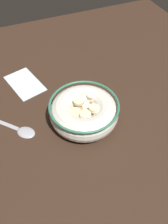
{
  "coord_description": "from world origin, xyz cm",
  "views": [
    {
      "loc": [
        -34.92,
        14.57,
        46.54
      ],
      "look_at": [
        0.0,
        0.0,
        3.0
      ],
      "focal_mm": 36.96,
      "sensor_mm": 36.0,
      "label": 1
    }
  ],
  "objects": [
    {
      "name": "folded_napkin",
      "position": [
        19.69,
        11.03,
        0.15
      ],
      "size": [
        14.66,
        10.98,
        0.3
      ],
      "primitive_type": "cube",
      "rotation": [
        0.0,
        0.0,
        0.26
      ],
      "color": "silver",
      "rests_on": "ground_plane"
    },
    {
      "name": "cereal_bowl",
      "position": [
        0.02,
        -0.01,
        3.2
      ],
      "size": [
        17.37,
        17.37,
        5.94
      ],
      "color": "silver",
      "rests_on": "ground_plane"
    },
    {
      "name": "spoon",
      "position": [
        3.37,
        16.45,
        0.34
      ],
      "size": [
        14.2,
        13.54,
        0.8
      ],
      "color": "#A5A5AD",
      "rests_on": "ground_plane"
    },
    {
      "name": "ground_plane",
      "position": [
        0.0,
        0.0,
        -1.0
      ],
      "size": [
        111.68,
        111.68,
        2.0
      ],
      "primitive_type": "cube",
      "color": "#332116"
    }
  ]
}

